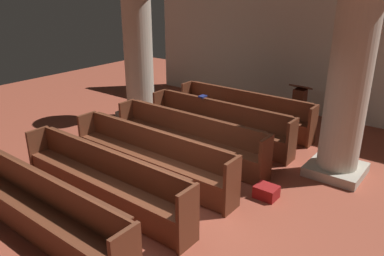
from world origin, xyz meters
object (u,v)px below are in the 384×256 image
pew_row_0 (244,109)px  hymn_book (203,96)px  pew_row_4 (103,177)px  pew_row_3 (151,154)px  lectern (299,109)px  pew_row_5 (40,208)px  pew_row_1 (219,121)px  kneeler_box_red (266,192)px  pillar_aisle_side (350,77)px  pew_row_2 (188,136)px  pillar_far_side (138,47)px

pew_row_0 → hymn_book: 1.17m
pew_row_4 → pew_row_3: bearing=90.0°
lectern → pew_row_5: bearing=-98.8°
pew_row_1 → pew_row_4: (0.00, -3.30, 0.00)m
pew_row_3 → lectern: 4.41m
kneeler_box_red → pew_row_5: bearing=-124.6°
pew_row_1 → pew_row_3: bearing=-90.0°
pew_row_3 → hymn_book: 2.50m
pew_row_1 → kneeler_box_red: bearing=-37.1°
hymn_book → pew_row_4: bearing=-80.4°
pew_row_0 → pew_row_3: (0.00, -3.30, 0.00)m
pew_row_0 → kneeler_box_red: pew_row_0 is taller
pew_row_1 → pew_row_5: same height
pew_row_3 → kneeler_box_red: 2.14m
lectern → hymn_book: lectern is taller
kneeler_box_red → pillar_aisle_side: bearing=68.0°
pew_row_0 → kneeler_box_red: (1.99, -2.61, -0.38)m
kneeler_box_red → lectern: bearing=105.4°
pew_row_3 → pew_row_1: bearing=90.0°
pew_row_5 → pew_row_3: bearing=90.0°
pew_row_2 → pew_row_1: bearing=90.0°
lectern → kneeler_box_red: (0.99, -3.60, -0.35)m
pew_row_1 → pew_row_5: 4.40m
pew_row_3 → pillar_aisle_side: pillar_aisle_side is taller
pew_row_0 → pew_row_4: (0.00, -4.40, 0.00)m
pew_row_2 → hymn_book: (-0.59, 1.29, 0.44)m
pew_row_1 → hymn_book: bearing=162.3°
lectern → pew_row_4: bearing=-100.5°
hymn_book → pew_row_0: bearing=57.2°
pillar_aisle_side → kneeler_box_red: 2.45m
pew_row_2 → hymn_book: 1.48m
pew_row_3 → kneeler_box_red: bearing=19.0°
pew_row_1 → hymn_book: size_ratio=18.73×
pew_row_3 → pew_row_5: same height
pew_row_2 → pew_row_3: 1.10m
pillar_far_side → hymn_book: pillar_far_side is taller
pew_row_4 → kneeler_box_red: (1.99, 1.79, -0.38)m
pew_row_4 → pew_row_5: same height
pew_row_2 → kneeler_box_red: pew_row_2 is taller
pillar_far_side → hymn_book: bearing=1.6°
pillar_aisle_side → pillar_far_side: (-5.22, 0.07, 0.00)m
pillar_aisle_side → pew_row_0: bearing=158.6°
lectern → kneeler_box_red: size_ratio=2.92×
pew_row_3 → pew_row_0: bearing=90.0°
pew_row_4 → pillar_far_side: size_ratio=0.99×
pillar_far_side → hymn_book: size_ratio=18.96×
pew_row_0 → pillar_far_side: 3.09m
pew_row_5 → pillar_aisle_side: pillar_aisle_side is taller
lectern → kneeler_box_red: lectern is taller
pew_row_4 → lectern: 5.48m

